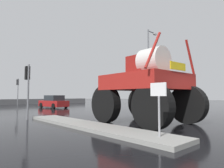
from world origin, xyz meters
TOP-DOWN VIEW (x-y plane):
  - ground_plane at (0.00, 18.00)m, footprint 120.00×120.00m
  - median_island at (-3.80, 4.76)m, footprint 1.49×9.84m
  - lane_arrow_sign at (-3.72, 0.85)m, footprint 0.07×0.60m
  - oversize_sprayer at (-0.72, 3.69)m, footprint 4.12×5.34m
  - sedan_ahead at (1.51, 19.47)m, footprint 2.27×4.28m
  - traffic_signal_near_left at (-4.91, 9.70)m, footprint 0.24×0.54m
  - traffic_signal_near_right at (4.97, 9.70)m, footprint 0.24×0.54m
  - traffic_signal_far_left at (-0.36, 27.34)m, footprint 0.24×0.55m
  - streetlight_near_right at (8.07, 10.09)m, footprint 1.58×0.24m
  - roadside_barrier at (0.00, 31.89)m, footprint 29.02×0.24m

SIDE VIEW (x-z plane):
  - ground_plane at x=0.00m, z-range 0.00..0.00m
  - median_island at x=-3.80m, z-range 0.00..0.15m
  - roadside_barrier at x=0.00m, z-range 0.00..0.90m
  - sedan_ahead at x=1.51m, z-range -0.05..1.47m
  - lane_arrow_sign at x=-3.72m, z-range 0.48..2.22m
  - oversize_sprayer at x=-0.72m, z-range -0.25..4.15m
  - traffic_signal_near_left at x=-4.91m, z-range 0.78..4.19m
  - traffic_signal_near_right at x=4.97m, z-range 0.80..4.27m
  - traffic_signal_far_left at x=-0.36m, z-range 0.91..4.87m
  - streetlight_near_right at x=8.07m, z-range 0.42..9.20m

